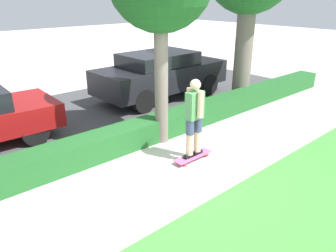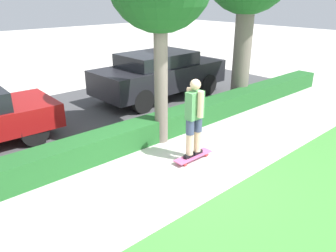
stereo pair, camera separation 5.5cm
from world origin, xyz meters
name	(u,v)px [view 2 (the right image)]	position (x,y,z in m)	size (l,w,h in m)	color
ground_plane	(180,173)	(0.00, 0.00, 0.00)	(60.00, 60.00, 0.00)	beige
street_asphalt	(77,117)	(0.00, 4.20, 0.00)	(16.20, 5.00, 0.01)	#474749
hedge_row	(131,136)	(0.00, 1.60, 0.26)	(16.20, 0.60, 0.52)	#236028
skateboard	(193,156)	(0.59, 0.21, 0.08)	(0.92, 0.24, 0.10)	#DB5B93
skater_person	(194,117)	(0.59, 0.21, 0.96)	(0.49, 0.42, 1.62)	black
parked_car_middle	(160,74)	(2.97, 4.05, 0.81)	(4.52, 1.87, 1.50)	black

